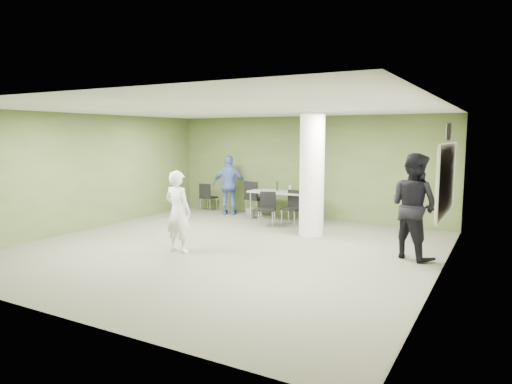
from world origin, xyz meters
The scene contains 17 objects.
floor centered at (0.00, 0.00, 0.00)m, with size 8.00×8.00×0.00m, color #4C4D3D.
ceiling centered at (0.00, 0.00, 2.80)m, with size 8.00×8.00×0.00m, color white.
wall_back centered at (0.00, 4.00, 1.40)m, with size 8.00×0.02×2.80m, color #444F25.
wall_left centered at (-4.00, 0.00, 1.40)m, with size 0.02×8.00×2.80m, color #444F25.
wall_right_cream centered at (4.00, 0.00, 1.40)m, with size 0.02×8.00×2.80m, color beige.
column centered at (1.00, 2.00, 1.40)m, with size 0.56×0.56×2.80m, color silver.
whiteboard centered at (3.92, 1.20, 1.50)m, with size 0.05×2.30×1.30m.
wall_clock centered at (3.92, 1.20, 2.35)m, with size 0.06×0.32×0.32m.
folding_table centered at (-0.40, 3.25, 0.75)m, with size 1.68×0.74×1.05m.
wastebasket centered at (-1.28, 3.17, 0.14)m, with size 0.24×0.24×0.28m, color #4C4C4C.
chair_back_left centered at (-3.02, 3.57, 0.49)m, with size 0.43×0.43×0.84m.
chair_back_right centered at (-1.39, 3.56, 0.58)m, with size 0.59×0.59×1.00m.
chair_table_left centered at (-0.42, 2.53, 0.49)m, with size 0.54×0.54×0.85m.
chair_table_right centered at (0.14, 2.87, 0.52)m, with size 0.47×0.47×0.89m.
woman_white centered at (-0.70, -0.70, 0.80)m, with size 0.59×0.39×1.61m, color white.
man_black centered at (3.40, 1.08, 0.98)m, with size 0.96×0.74×1.97m, color black.
man_blue centered at (-2.11, 3.40, 0.85)m, with size 1.00×0.42×1.71m, color #425AA4.
Camera 1 is at (4.90, -7.63, 2.29)m, focal length 32.00 mm.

